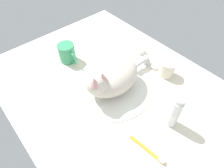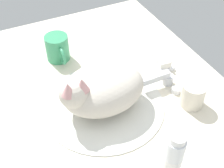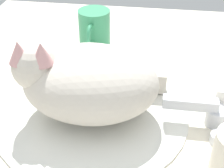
% 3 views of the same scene
% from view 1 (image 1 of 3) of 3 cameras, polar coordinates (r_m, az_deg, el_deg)
% --- Properties ---
extents(ground_plane, '(1.10, 0.83, 0.03)m').
position_cam_1_polar(ground_plane, '(0.86, -0.07, -1.44)').
color(ground_plane, silver).
extents(sink_basin, '(0.37, 0.37, 0.01)m').
position_cam_1_polar(sink_basin, '(0.85, -0.07, -0.63)').
color(sink_basin, silver).
rests_on(sink_basin, ground_plane).
extents(faucet, '(0.12, 0.12, 0.05)m').
position_cam_1_polar(faucet, '(0.94, 9.72, 6.63)').
color(faucet, silver).
rests_on(faucet, ground_plane).
extents(cat, '(0.21, 0.27, 0.15)m').
position_cam_1_polar(cat, '(0.79, -0.65, 2.37)').
color(cat, beige).
rests_on(cat, sink_basin).
extents(coffee_mug, '(0.12, 0.08, 0.09)m').
position_cam_1_polar(coffee_mug, '(0.97, -13.29, 9.02)').
color(coffee_mug, '#389966').
rests_on(coffee_mug, ground_plane).
extents(rinse_cup, '(0.07, 0.07, 0.08)m').
position_cam_1_polar(rinse_cup, '(0.91, 16.22, 4.44)').
color(rinse_cup, silver).
rests_on(rinse_cup, ground_plane).
extents(soap_dish, '(0.09, 0.06, 0.01)m').
position_cam_1_polar(soap_dish, '(1.02, 7.69, 9.53)').
color(soap_dish, white).
rests_on(soap_dish, ground_plane).
extents(soap_bar, '(0.08, 0.05, 0.02)m').
position_cam_1_polar(soap_bar, '(1.01, 7.80, 10.34)').
color(soap_bar, white).
rests_on(soap_bar, soap_dish).
extents(toothpaste_bottle, '(0.04, 0.04, 0.15)m').
position_cam_1_polar(toothpaste_bottle, '(0.72, 18.19, -8.10)').
color(toothpaste_bottle, white).
rests_on(toothpaste_bottle, ground_plane).
extents(toothbrush, '(0.14, 0.03, 0.02)m').
position_cam_1_polar(toothbrush, '(0.70, 10.92, -19.05)').
color(toothbrush, orange).
rests_on(toothbrush, ground_plane).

